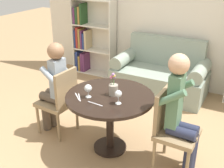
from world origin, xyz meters
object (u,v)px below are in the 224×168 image
object	(u,v)px
chair_left	(60,99)
couch	(160,75)
person_left	(54,86)
chair_right	(171,127)
person_right	(181,112)
flower_vase	(113,88)
bookshelf_left	(90,38)
wine_glass_right	(118,94)
wine_glass_left	(88,89)

from	to	relation	value
chair_left	couch	bearing A→B (deg)	162.43
chair_left	person_left	size ratio (longest dim) A/B	0.73
chair_right	person_left	xyz separation A→B (m)	(-1.52, -0.03, 0.16)
couch	person_right	xyz separation A→B (m)	(0.80, -1.74, 0.39)
chair_right	flower_vase	xyz separation A→B (m)	(-0.69, -0.01, 0.31)
couch	bookshelf_left	size ratio (longest dim) A/B	1.05
person_right	wine_glass_right	xyz separation A→B (m)	(-0.63, -0.16, 0.13)
chair_left	chair_right	size ratio (longest dim) A/B	1.00
couch	flower_vase	world-z (taller)	flower_vase
couch	chair_left	xyz separation A→B (m)	(-0.72, -1.78, 0.18)
wine_glass_left	chair_right	bearing A→B (deg)	11.72
person_left	wine_glass_right	distance (m)	1.00
person_right	wine_glass_left	bearing A→B (deg)	102.07
flower_vase	wine_glass_left	bearing A→B (deg)	-140.43
chair_right	wine_glass_left	size ratio (longest dim) A/B	6.03
wine_glass_left	wine_glass_right	distance (m)	0.36
flower_vase	person_right	bearing A→B (deg)	0.34
person_right	wine_glass_right	size ratio (longest dim) A/B	8.60
chair_right	chair_left	bearing A→B (deg)	93.13
couch	person_left	distance (m)	1.97
person_left	chair_right	bearing A→B (deg)	95.43
bookshelf_left	wine_glass_left	world-z (taller)	bookshelf_left
wine_glass_left	flower_vase	bearing A→B (deg)	39.57
couch	wine_glass_left	distance (m)	2.00
couch	flower_vase	distance (m)	1.81
wine_glass_right	chair_left	bearing A→B (deg)	171.79
flower_vase	chair_right	bearing A→B (deg)	0.71
wine_glass_left	flower_vase	distance (m)	0.28
wine_glass_left	bookshelf_left	bearing A→B (deg)	122.04
bookshelf_left	wine_glass_right	bearing A→B (deg)	-51.41
chair_left	wine_glass_right	distance (m)	0.96
person_left	wine_glass_right	world-z (taller)	person_left
bookshelf_left	flower_vase	world-z (taller)	bookshelf_left
bookshelf_left	chair_left	world-z (taller)	bookshelf_left
chair_right	person_right	distance (m)	0.22
couch	chair_left	size ratio (longest dim) A/B	1.69
couch	wine_glass_left	xyz separation A→B (m)	(-0.19, -1.93, 0.51)
chair_right	person_right	xyz separation A→B (m)	(0.08, -0.00, 0.20)
chair_right	person_right	world-z (taller)	person_right
wine_glass_right	flower_vase	xyz separation A→B (m)	(-0.14, 0.16, -0.03)
person_left	flower_vase	world-z (taller)	person_left
chair_right	person_right	size ratio (longest dim) A/B	0.69
chair_right	couch	bearing A→B (deg)	23.93
couch	person_left	xyz separation A→B (m)	(-0.80, -1.77, 0.34)
chair_left	chair_right	bearing A→B (deg)	95.95
chair_right	person_left	world-z (taller)	person_left
wine_glass_left	wine_glass_right	bearing A→B (deg)	3.26
chair_right	bookshelf_left	bearing A→B (deg)	50.19
wine_glass_left	wine_glass_right	xyz separation A→B (m)	(0.36, 0.02, 0.01)
bookshelf_left	flower_vase	size ratio (longest dim) A/B	5.46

